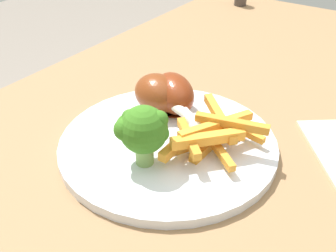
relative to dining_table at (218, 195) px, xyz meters
The scene contains 6 objects.
dining_table is the anchor object (origin of this frame).
dinner_plate 0.14m from the dining_table, 35.25° to the right, with size 0.27×0.27×0.01m, color silver.
broccoli_floret_front 0.20m from the dining_table, 20.91° to the right, with size 0.05×0.06×0.07m.
carrot_fries_pile 0.15m from the dining_table, ahead, with size 0.13×0.11×0.04m.
chicken_drumstick_near 0.17m from the dining_table, 81.80° to the right, with size 0.08×0.13×0.05m.
chicken_drumstick_far 0.16m from the dining_table, 87.06° to the right, with size 0.10×0.12×0.05m.
Camera 1 is at (0.39, 0.18, 1.01)m, focal length 42.29 mm.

